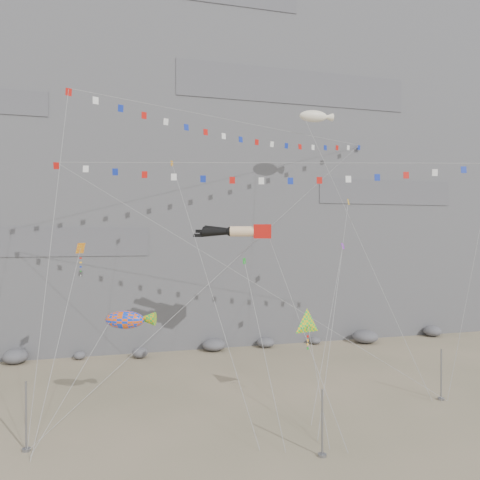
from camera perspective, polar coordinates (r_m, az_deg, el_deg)
The scene contains 17 objects.
ground at distance 37.04m, azimuth 2.54°, elevation -19.47°, with size 120.00×120.00×0.00m, color gray.
cliff at distance 67.13m, azimuth -5.89°, elevation 11.16°, with size 80.00×28.00×50.00m, color slate.
talus_boulders at distance 52.67m, azimuth -3.20°, elevation -12.68°, with size 60.00×3.00×1.20m, color #5D5C61, non-canonical shape.
anchor_pole_left at distance 31.95m, azimuth -24.63°, elevation -18.95°, with size 0.12×0.12×4.10m, color slate.
anchor_pole_center at distance 29.16m, azimuth 10.00°, elevation -21.10°, with size 0.12×0.12×3.87m, color slate.
anchor_pole_right at distance 40.55m, azimuth 23.33°, elevation -14.81°, with size 0.12×0.12×3.93m, color slate.
legs_kite at distance 40.16m, azimuth 0.17°, elevation 1.03°, with size 6.85×16.54×18.92m.
flag_banner_upper at distance 46.74m, azimuth 1.06°, elevation 13.97°, with size 33.61×21.45×32.65m.
flag_banner_lower at distance 38.60m, azimuth 4.42°, elevation 9.33°, with size 34.48×10.26×22.74m.
harlequin_kite at distance 37.45m, azimuth -18.88°, elevation -1.04°, with size 3.04×10.27×15.08m.
fish_windsock at distance 33.38m, azimuth -13.88°, elevation -9.44°, with size 7.43×5.44×9.66m.
delta_kite at distance 34.56m, azimuth 8.28°, elevation -10.19°, with size 2.47×6.63×8.79m.
blimp_windsock at distance 50.23m, azimuth 8.96°, elevation 14.62°, with size 5.71×14.89×28.83m.
small_kite_a at distance 41.40m, azimuth -8.05°, elevation 8.43°, with size 3.90×15.74×24.50m.
small_kite_b at distance 42.85m, azimuth 12.38°, elevation -0.97°, with size 7.93×10.21×16.70m.
small_kite_c at distance 35.29m, azimuth 0.62°, elevation -2.99°, with size 1.01×9.30×13.79m.
small_kite_d at distance 44.72m, azimuth 13.03°, elevation 4.21°, with size 9.85×13.98×22.57m.
Camera 1 is at (-10.52, -33.16, 12.73)m, focal length 35.00 mm.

